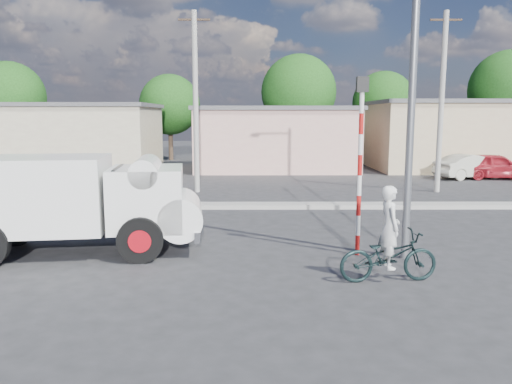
{
  "coord_description": "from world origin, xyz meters",
  "views": [
    {
      "loc": [
        0.62,
        -10.6,
        3.43
      ],
      "look_at": [
        0.67,
        3.4,
        1.3
      ],
      "focal_mm": 35.0,
      "sensor_mm": 36.0,
      "label": 1
    }
  ],
  "objects_px": {
    "bicycle": "(388,256)",
    "car_red": "(495,166)",
    "truck": "(81,200)",
    "cyclist": "(389,241)",
    "streetlight": "(407,49)",
    "traffic_pole": "(360,151)",
    "car_cream": "(471,167)"
  },
  "relations": [
    {
      "from": "car_red",
      "to": "streetlight",
      "type": "distance_m",
      "value": 18.87
    },
    {
      "from": "bicycle",
      "to": "car_red",
      "type": "height_order",
      "value": "car_red"
    },
    {
      "from": "bicycle",
      "to": "streetlight",
      "type": "height_order",
      "value": "streetlight"
    },
    {
      "from": "truck",
      "to": "streetlight",
      "type": "xyz_separation_m",
      "value": [
        7.86,
        -0.49,
        3.6
      ]
    },
    {
      "from": "traffic_pole",
      "to": "streetlight",
      "type": "height_order",
      "value": "streetlight"
    },
    {
      "from": "cyclist",
      "to": "traffic_pole",
      "type": "height_order",
      "value": "traffic_pole"
    },
    {
      "from": "car_red",
      "to": "traffic_pole",
      "type": "distance_m",
      "value": 18.75
    },
    {
      "from": "bicycle",
      "to": "car_cream",
      "type": "xyz_separation_m",
      "value": [
        9.21,
        17.4,
        0.13
      ]
    },
    {
      "from": "truck",
      "to": "streetlight",
      "type": "relative_size",
      "value": 0.68
    },
    {
      "from": "cyclist",
      "to": "streetlight",
      "type": "distance_m",
      "value": 4.51
    },
    {
      "from": "truck",
      "to": "car_red",
      "type": "relative_size",
      "value": 1.46
    },
    {
      "from": "car_cream",
      "to": "bicycle",
      "type": "bearing_deg",
      "value": 133.52
    },
    {
      "from": "bicycle",
      "to": "car_red",
      "type": "relative_size",
      "value": 0.49
    },
    {
      "from": "bicycle",
      "to": "traffic_pole",
      "type": "distance_m",
      "value": 2.9
    },
    {
      "from": "truck",
      "to": "car_cream",
      "type": "height_order",
      "value": "truck"
    },
    {
      "from": "truck",
      "to": "traffic_pole",
      "type": "xyz_separation_m",
      "value": [
        6.92,
        -0.19,
        1.24
      ]
    },
    {
      "from": "truck",
      "to": "car_red",
      "type": "xyz_separation_m",
      "value": [
        17.63,
        15.08,
        -0.64
      ]
    },
    {
      "from": "cyclist",
      "to": "streetlight",
      "type": "bearing_deg",
      "value": -28.15
    },
    {
      "from": "truck",
      "to": "streetlight",
      "type": "distance_m",
      "value": 8.66
    },
    {
      "from": "cyclist",
      "to": "car_cream",
      "type": "relative_size",
      "value": 0.42
    },
    {
      "from": "car_red",
      "to": "streetlight",
      "type": "relative_size",
      "value": 0.47
    },
    {
      "from": "truck",
      "to": "cyclist",
      "type": "distance_m",
      "value": 7.5
    },
    {
      "from": "car_red",
      "to": "traffic_pole",
      "type": "bearing_deg",
      "value": 149.04
    },
    {
      "from": "truck",
      "to": "car_cream",
      "type": "relative_size",
      "value": 1.51
    },
    {
      "from": "traffic_pole",
      "to": "streetlight",
      "type": "xyz_separation_m",
      "value": [
        0.94,
        -0.3,
        2.37
      ]
    },
    {
      "from": "cyclist",
      "to": "car_cream",
      "type": "bearing_deg",
      "value": -33.58
    },
    {
      "from": "truck",
      "to": "cyclist",
      "type": "xyz_separation_m",
      "value": [
        7.14,
        -2.23,
        -0.49
      ]
    },
    {
      "from": "car_cream",
      "to": "traffic_pole",
      "type": "relative_size",
      "value": 0.94
    },
    {
      "from": "traffic_pole",
      "to": "streetlight",
      "type": "bearing_deg",
      "value": -17.73
    },
    {
      "from": "truck",
      "to": "bicycle",
      "type": "distance_m",
      "value": 7.52
    },
    {
      "from": "bicycle",
      "to": "streetlight",
      "type": "distance_m",
      "value": 4.81
    },
    {
      "from": "car_cream",
      "to": "streetlight",
      "type": "height_order",
      "value": "streetlight"
    }
  ]
}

